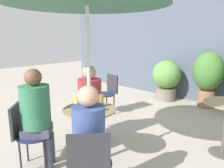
# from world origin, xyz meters

# --- Properties ---
(storefront_wall) EXTENTS (10.00, 0.06, 3.00)m
(storefront_wall) POSITION_xyz_m (0.00, 3.97, 1.50)
(storefront_wall) COLOR #4C5666
(storefront_wall) RESTS_ON ground_plane
(cafe_table_near) EXTENTS (0.66, 0.66, 0.75)m
(cafe_table_near) POSITION_xyz_m (-0.11, 0.23, 0.56)
(cafe_table_near) COLOR #514C47
(cafe_table_near) RESTS_ON ground_plane
(bistro_chair_0) EXTENTS (0.50, 0.50, 0.83)m
(bistro_chair_0) POSITION_xyz_m (-0.70, 0.74, 0.51)
(bistro_chair_0) COLOR #232847
(bistro_chair_0) RESTS_ON ground_plane
(bistro_chair_1) EXTENTS (0.50, 0.50, 0.83)m
(bistro_chair_1) POSITION_xyz_m (-0.62, -0.36, 0.51)
(bistro_chair_1) COLOR #232847
(bistro_chair_1) RESTS_ON ground_plane
(bistro_chair_2) EXTENTS (0.50, 0.50, 0.83)m
(bistro_chair_2) POSITION_xyz_m (0.48, -0.28, 0.51)
(bistro_chair_2) COLOR #232847
(bistro_chair_2) RESTS_ON ground_plane
(bistro_chair_3) EXTENTS (0.44, 0.46, 0.83)m
(bistro_chair_3) POSITION_xyz_m (-1.32, 1.76, 0.51)
(bistro_chair_3) COLOR #232847
(bistro_chair_3) RESTS_ON ground_plane
(seated_person_0) EXTENTS (0.45, 0.45, 1.21)m
(seated_person_0) POSITION_xyz_m (-0.59, 0.64, 0.71)
(seated_person_0) COLOR #42475B
(seated_person_0) RESTS_ON ground_plane
(seated_person_1) EXTENTS (0.45, 0.45, 1.26)m
(seated_person_1) POSITION_xyz_m (-0.52, -0.25, 0.74)
(seated_person_1) COLOR #42475B
(seated_person_1) RESTS_ON ground_plane
(seated_person_2) EXTENTS (0.40, 0.39, 1.19)m
(seated_person_2) POSITION_xyz_m (0.37, -0.18, 0.71)
(seated_person_2) COLOR gray
(seated_person_2) RESTS_ON ground_plane
(beer_glass_0) EXTENTS (0.07, 0.07, 0.16)m
(beer_glass_0) POSITION_xyz_m (-0.07, 0.39, 0.83)
(beer_glass_0) COLOR #B28433
(beer_glass_0) RESTS_ON cafe_table_near
(beer_glass_1) EXTENTS (0.07, 0.07, 0.14)m
(beer_glass_1) POSITION_xyz_m (-0.25, 0.15, 0.83)
(beer_glass_1) COLOR #DBC65B
(beer_glass_1) RESTS_ON cafe_table_near
(beer_glass_2) EXTENTS (0.07, 0.07, 0.18)m
(beer_glass_2) POSITION_xyz_m (0.02, 0.13, 0.84)
(beer_glass_2) COLOR #B28433
(beer_glass_2) RESTS_ON cafe_table_near
(potted_plant_0) EXTENTS (0.72, 0.72, 1.03)m
(potted_plant_0) POSITION_xyz_m (-0.96, 3.53, 0.58)
(potted_plant_0) COLOR slate
(potted_plant_0) RESTS_ON ground_plane
(potted_plant_1) EXTENTS (0.68, 0.68, 1.30)m
(potted_plant_1) POSITION_xyz_m (0.02, 3.68, 0.77)
(potted_plant_1) COLOR #93664C
(potted_plant_1) RESTS_ON ground_plane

